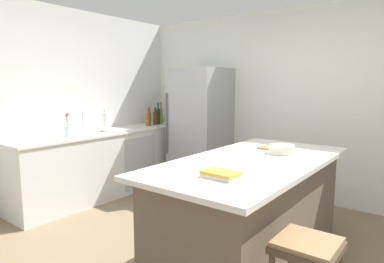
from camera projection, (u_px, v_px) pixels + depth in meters
name	position (u px, v px, depth m)	size (l,w,h in m)	color
ground_plane	(190.00, 258.00, 3.06)	(7.20, 7.20, 0.00)	#7A664C
wall_rear	(290.00, 104.00, 4.64)	(6.00, 0.10, 2.60)	silver
wall_left	(43.00, 106.00, 4.36)	(0.10, 6.00, 2.60)	silver
counter_run_left	(108.00, 162.00, 4.82)	(0.66, 2.78, 0.92)	silver
kitchen_island	(251.00, 210.00, 2.97)	(1.06, 2.16, 0.92)	brown
refrigerator	(200.00, 128.00, 5.12)	(0.77, 0.77, 1.81)	#93969B
bar_stool	(307.00, 260.00, 1.97)	(0.36, 0.36, 0.67)	#473828
sink_faucet	(83.00, 122.00, 4.50)	(0.15, 0.05, 0.30)	silver
flower_vase	(68.00, 130.00, 4.20)	(0.09, 0.09, 0.31)	silver
paper_towel_roll	(105.00, 122.00, 4.66)	(0.14, 0.14, 0.31)	gray
gin_bottle	(168.00, 116.00, 5.71)	(0.07, 0.07, 0.30)	#8CB79E
olive_oil_bottle	(161.00, 115.00, 5.70)	(0.05, 0.05, 0.36)	olive
wine_bottle	(158.00, 116.00, 5.59)	(0.06, 0.06, 0.36)	#19381E
syrup_bottle	(155.00, 118.00, 5.53)	(0.07, 0.07, 0.29)	#5B3319
vinegar_bottle	(150.00, 118.00, 5.47)	(0.05, 0.05, 0.30)	#994C23
whiskey_bottle	(149.00, 119.00, 5.34)	(0.08, 0.08, 0.28)	brown
cookbook_stack	(221.00, 174.00, 2.33)	(0.26, 0.18, 0.05)	silver
mixing_bowl	(282.00, 149.00, 3.15)	(0.24, 0.24, 0.08)	silver
cutting_board	(276.00, 148.00, 3.37)	(0.33, 0.25, 0.02)	#9E7042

